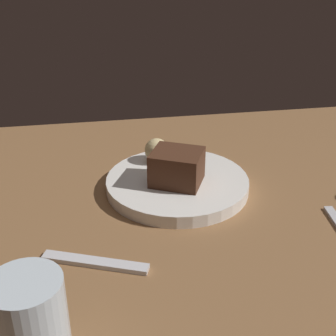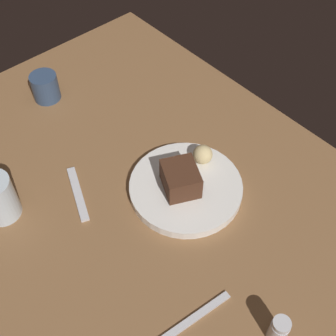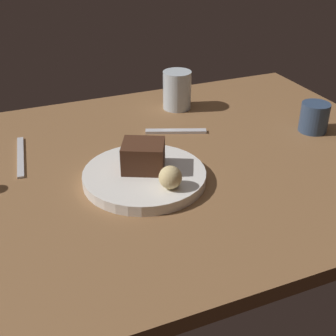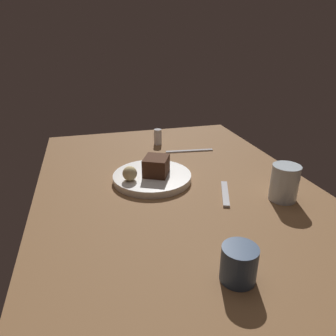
{
  "view_description": "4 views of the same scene",
  "coord_description": "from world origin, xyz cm",
  "px_view_note": "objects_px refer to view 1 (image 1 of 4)",
  "views": [
    {
      "loc": [
        -9.29,
        -63.13,
        43.41
      ],
      "look_at": [
        2.85,
        7.0,
        7.05
      ],
      "focal_mm": 49.26,
      "sensor_mm": 36.0,
      "label": 1
    },
    {
      "loc": [
        46.6,
        -36.1,
        83.81
      ],
      "look_at": [
        -1.74,
        6.67,
        5.12
      ],
      "focal_mm": 48.31,
      "sensor_mm": 36.0,
      "label": 2
    },
    {
      "loc": [
        30.54,
        81.51,
        51.71
      ],
      "look_at": [
        -0.2,
        7.78,
        5.73
      ],
      "focal_mm": 48.91,
      "sensor_mm": 36.0,
      "label": 3
    },
    {
      "loc": [
        -83.09,
        24.78,
        46.19
      ],
      "look_at": [
        4.25,
        1.24,
        6.77
      ],
      "focal_mm": 32.97,
      "sensor_mm": 36.0,
      "label": 4
    }
  ],
  "objects_px": {
    "chocolate_cake_slice": "(177,167)",
    "water_glass": "(31,321)",
    "dessert_plate": "(177,184)",
    "dessert_spoon": "(95,262)",
    "bread_roll": "(157,150)"
  },
  "relations": [
    {
      "from": "chocolate_cake_slice",
      "to": "dessert_spoon",
      "type": "relative_size",
      "value": 0.55
    },
    {
      "from": "chocolate_cake_slice",
      "to": "dessert_spoon",
      "type": "height_order",
      "value": "chocolate_cake_slice"
    },
    {
      "from": "dessert_plate",
      "to": "chocolate_cake_slice",
      "type": "distance_m",
      "value": 0.04
    },
    {
      "from": "chocolate_cake_slice",
      "to": "bread_roll",
      "type": "height_order",
      "value": "chocolate_cake_slice"
    },
    {
      "from": "dessert_plate",
      "to": "chocolate_cake_slice",
      "type": "xyz_separation_m",
      "value": [
        -0.0,
        -0.01,
        0.04
      ]
    },
    {
      "from": "dessert_spoon",
      "to": "water_glass",
      "type": "bearing_deg",
      "value": 87.32
    },
    {
      "from": "chocolate_cake_slice",
      "to": "dessert_spoon",
      "type": "xyz_separation_m",
      "value": [
        -0.15,
        -0.17,
        -0.05
      ]
    },
    {
      "from": "dessert_plate",
      "to": "chocolate_cake_slice",
      "type": "bearing_deg",
      "value": -104.99
    },
    {
      "from": "chocolate_cake_slice",
      "to": "water_glass",
      "type": "xyz_separation_m",
      "value": [
        -0.21,
        -0.32,
        0.0
      ]
    },
    {
      "from": "dessert_spoon",
      "to": "chocolate_cake_slice",
      "type": "bearing_deg",
      "value": -108.55
    },
    {
      "from": "dessert_spoon",
      "to": "bread_roll",
      "type": "bearing_deg",
      "value": -93.78
    },
    {
      "from": "dessert_plate",
      "to": "bread_roll",
      "type": "height_order",
      "value": "bread_roll"
    },
    {
      "from": "chocolate_cake_slice",
      "to": "water_glass",
      "type": "bearing_deg",
      "value": -123.82
    },
    {
      "from": "chocolate_cake_slice",
      "to": "water_glass",
      "type": "relative_size",
      "value": 0.8
    },
    {
      "from": "chocolate_cake_slice",
      "to": "dessert_plate",
      "type": "bearing_deg",
      "value": 75.01
    }
  ]
}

